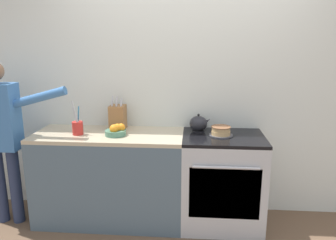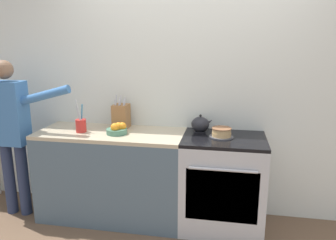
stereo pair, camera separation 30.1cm
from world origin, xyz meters
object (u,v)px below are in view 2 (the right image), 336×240
object	(u,v)px
layer_cake	(221,133)
fruit_bowl	(117,129)
tea_kettle	(200,124)
person_baker	(11,126)
stove_range	(222,183)
utensil_crock	(81,125)
knife_block	(121,116)

from	to	relation	value
layer_cake	fruit_bowl	world-z (taller)	fruit_bowl
tea_kettle	person_baker	bearing A→B (deg)	-171.06
stove_range	utensil_crock	xyz separation A→B (m)	(-1.37, -0.06, 0.52)
utensil_crock	fruit_bowl	xyz separation A→B (m)	(0.37, -0.00, -0.03)
stove_range	tea_kettle	xyz separation A→B (m)	(-0.23, 0.16, 0.52)
tea_kettle	person_baker	xyz separation A→B (m)	(-1.84, -0.29, -0.03)
stove_range	layer_cake	size ratio (longest dim) A/B	4.07
utensil_crock	person_baker	xyz separation A→B (m)	(-0.71, -0.07, -0.02)
tea_kettle	utensil_crock	world-z (taller)	utensil_crock
utensil_crock	layer_cake	bearing A→B (deg)	2.99
knife_block	utensil_crock	xyz separation A→B (m)	(-0.33, -0.23, -0.05)
stove_range	person_baker	world-z (taller)	person_baker
tea_kettle	utensil_crock	xyz separation A→B (m)	(-1.14, -0.22, -0.00)
stove_range	layer_cake	bearing A→B (deg)	151.95
knife_block	utensil_crock	size ratio (longest dim) A/B	1.04
layer_cake	utensil_crock	size ratio (longest dim) A/B	0.68
stove_range	utensil_crock	size ratio (longest dim) A/B	2.77
layer_cake	person_baker	world-z (taller)	person_baker
knife_block	fruit_bowl	world-z (taller)	knife_block
tea_kettle	knife_block	size ratio (longest dim) A/B	0.64
person_baker	fruit_bowl	bearing A→B (deg)	5.83
layer_cake	knife_block	world-z (taller)	knife_block
stove_range	fruit_bowl	size ratio (longest dim) A/B	4.57
tea_kettle	layer_cake	bearing A→B (deg)	-35.77
layer_cake	person_baker	xyz separation A→B (m)	(-2.05, -0.14, 0.00)
utensil_crock	fruit_bowl	size ratio (longest dim) A/B	1.65
tea_kettle	knife_block	bearing A→B (deg)	179.47
stove_range	utensil_crock	world-z (taller)	utensil_crock
knife_block	person_baker	distance (m)	1.08
layer_cake	knife_block	distance (m)	1.02
tea_kettle	knife_block	distance (m)	0.80
fruit_bowl	person_baker	xyz separation A→B (m)	(-1.08, -0.07, 0.00)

